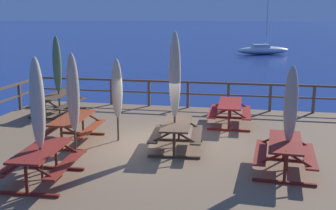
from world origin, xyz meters
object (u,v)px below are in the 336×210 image
picnic_table_back_left (285,149)px  picnic_table_back_right (58,99)px  patio_umbrella_tall_back_right (291,105)px  picnic_table_mid_centre (42,158)px  sailboat_distant (263,50)px  picnic_table_mid_right (73,124)px  patio_umbrella_short_mid (117,89)px  patio_umbrella_tall_mid_left (37,104)px  picnic_table_mid_left (230,108)px  picnic_table_front_left (177,130)px  patio_umbrella_short_back (73,93)px  patio_umbrella_tall_back_left (57,65)px  patio_umbrella_short_front (175,76)px

picnic_table_back_left → picnic_table_back_right: same height
picnic_table_back_left → patio_umbrella_tall_back_right: size_ratio=0.78×
picnic_table_mid_centre → sailboat_distant: (5.94, 39.74, -0.66)m
picnic_table_mid_centre → picnic_table_mid_right: bearing=100.7°
patio_umbrella_short_mid → patio_umbrella_tall_mid_left: patio_umbrella_tall_mid_left is taller
picnic_table_mid_left → picnic_table_front_left: same height
picnic_table_front_left → patio_umbrella_short_mid: size_ratio=0.81×
picnic_table_back_right → patio_umbrella_short_back: (2.76, -4.73, 1.20)m
picnic_table_mid_centre → patio_umbrella_short_mid: (0.70, 3.36, 1.01)m
patio_umbrella_short_back → patio_umbrella_tall_back_right: bearing=2.4°
sailboat_distant → picnic_table_mid_centre: bearing=-98.5°
picnic_table_mid_centre → picnic_table_back_right: bearing=112.7°
patio_umbrella_tall_mid_left → patio_umbrella_short_back: patio_umbrella_tall_mid_left is taller
picnic_table_mid_right → picnic_table_back_right: same height
picnic_table_back_right → patio_umbrella_tall_back_left: (0.05, 0.01, 1.31)m
picnic_table_front_left → patio_umbrella_tall_back_left: size_ratio=0.68×
picnic_table_mid_right → picnic_table_back_left: bearing=-11.8°
patio_umbrella_tall_mid_left → patio_umbrella_tall_back_left: (-2.56, 6.26, 0.08)m
picnic_table_back_right → patio_umbrella_short_back: 5.60m
patio_umbrella_short_back → patio_umbrella_tall_mid_left: bearing=-95.8°
picnic_table_mid_left → picnic_table_mid_centre: same height
picnic_table_back_left → patio_umbrella_short_front: 3.47m
patio_umbrella_short_back → patio_umbrella_short_front: 2.75m
patio_umbrella_short_back → sailboat_distant: sailboat_distant is taller
picnic_table_mid_left → picnic_table_mid_right: 5.35m
patio_umbrella_short_front → sailboat_distant: (3.42, 36.87, -2.18)m
picnic_table_mid_right → picnic_table_front_left: (3.12, -0.07, -0.00)m
picnic_table_back_right → patio_umbrella_short_mid: patio_umbrella_short_mid is taller
picnic_table_mid_left → picnic_table_back_left: 4.48m
picnic_table_mid_right → patio_umbrella_tall_back_left: patio_umbrella_tall_back_left is taller
picnic_table_mid_centre → patio_umbrella_tall_back_right: (5.48, 1.73, 1.08)m
picnic_table_mid_right → sailboat_distant: 37.37m
picnic_table_back_left → picnic_table_back_right: (-8.02, 4.54, 0.01)m
picnic_table_back_right → picnic_table_front_left: size_ratio=1.13×
picnic_table_mid_left → picnic_table_mid_centre: (-3.90, -5.91, -0.01)m
patio_umbrella_tall_back_right → picnic_table_mid_right: bearing=168.6°
patio_umbrella_tall_mid_left → picnic_table_mid_left: bearing=56.6°
patio_umbrella_tall_back_right → patio_umbrella_tall_mid_left: bearing=-162.3°
patio_umbrella_tall_mid_left → picnic_table_mid_centre: bearing=68.6°
patio_umbrella_short_mid → patio_umbrella_tall_back_right: 5.04m
picnic_table_back_left → patio_umbrella_short_front: patio_umbrella_short_front is taller
patio_umbrella_short_mid → patio_umbrella_tall_back_right: patio_umbrella_tall_back_right is taller
picnic_table_back_right → sailboat_distant: bearing=75.7°
patio_umbrella_short_mid → patio_umbrella_tall_back_left: bearing=138.5°
picnic_table_back_left → picnic_table_mid_centre: bearing=-162.6°
picnic_table_mid_left → patio_umbrella_short_mid: (-3.19, -2.55, 1.00)m
patio_umbrella_tall_back_right → patio_umbrella_tall_back_left: bearing=150.7°
picnic_table_back_left → sailboat_distant: sailboat_distant is taller
picnic_table_mid_centre → patio_umbrella_tall_back_right: 5.84m
patio_umbrella_tall_back_left → picnic_table_back_right: bearing=-165.4°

